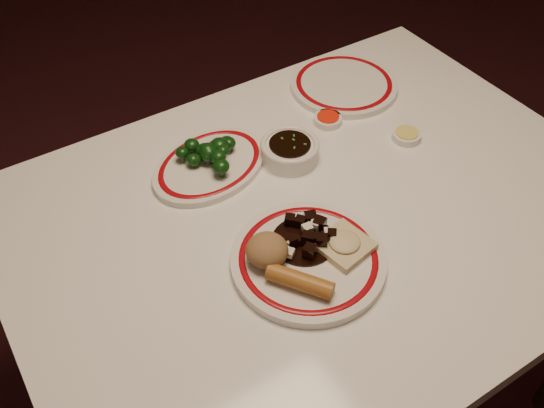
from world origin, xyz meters
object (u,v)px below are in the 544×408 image
Objects in this scene: rice_mound at (267,250)px; broccoli_plate at (210,165)px; spring_roll at (300,281)px; stirfry_heap at (306,236)px; broccoli_pile at (211,152)px; main_plate at (308,260)px; dining_table at (318,239)px; soy_bowl at (290,151)px; fried_wonton at (344,244)px.

rice_mound is 0.29m from broccoli_plate.
spring_roll is 0.11m from stirfry_heap.
rice_mound is 0.24× the size of broccoli_plate.
spring_roll is at bearing -94.79° from broccoli_pile.
broccoli_pile is at bearing 93.36° from main_plate.
dining_table is at bearing -59.88° from broccoli_plate.
rice_mound is 0.62× the size of soy_bowl.
main_plate is at bearing -119.11° from stirfry_heap.
dining_table is 0.27m from broccoli_plate.
stirfry_heap reaches higher than dining_table.
main_plate is (-0.10, -0.10, 0.10)m from dining_table.
fried_wonton is at bearing -14.00° from main_plate.
broccoli_plate is at bearing 51.64° from spring_roll.
main_plate is at bearing -117.14° from soy_bowl.
main_plate is 2.86× the size of broccoli_pile.
fried_wonton is 0.33× the size of broccoli_plate.
rice_mound reaches higher than soy_bowl.
dining_table is 0.16m from stirfry_heap.
rice_mound is 0.29m from broccoli_pile.
dining_table is at bearing 73.38° from fried_wonton.
broccoli_pile is at bearing 80.92° from rice_mound.
rice_mound reaches higher than stirfry_heap.
stirfry_heap is 0.95× the size of broccoli_pile.
fried_wonton is (0.12, 0.03, -0.01)m from spring_roll.
broccoli_pile reaches higher than spring_roll.
spring_roll reaches higher than soy_bowl.
soy_bowl reaches higher than broccoli_plate.
dining_table is 11.80× the size of fried_wonton.
dining_table is at bearing 9.27° from spring_roll.
main_plate is 0.07m from fried_wonton.
spring_roll is at bearing -121.02° from soy_bowl.
soy_bowl is at bearing 79.12° from dining_table.
fried_wonton is 0.07m from stirfry_heap.
spring_roll is at bearing -78.98° from rice_mound.
rice_mound reaches higher than spring_roll.
fried_wonton is at bearing -106.62° from dining_table.
broccoli_pile is at bearing 50.58° from spring_roll.
stirfry_heap is 0.29m from broccoli_pile.
spring_roll is at bearing -166.11° from fried_wonton.
rice_mound is 0.30m from soy_bowl.
dining_table is at bearing 38.45° from stirfry_heap.
soy_bowl is (0.20, 0.22, -0.02)m from rice_mound.
rice_mound is 0.09m from stirfry_heap.
spring_roll reaches higher than dining_table.
main_plate is 0.04m from stirfry_heap.
dining_table is 9.36× the size of broccoli_pile.
rice_mound is (-0.17, -0.07, 0.14)m from dining_table.
broccoli_pile is (-0.09, 0.34, 0.01)m from fried_wonton.
fried_wonton reaches higher than dining_table.
stirfry_heap is (0.09, 0.00, -0.02)m from rice_mound.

